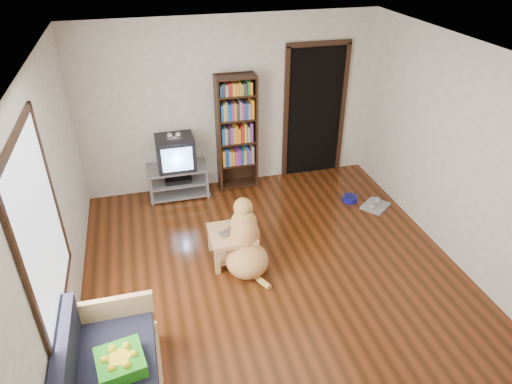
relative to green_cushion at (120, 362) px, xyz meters
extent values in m
plane|color=#5B270F|center=(1.75, 1.15, -0.48)|extent=(5.00, 5.00, 0.00)
plane|color=white|center=(1.75, 1.15, 2.12)|extent=(5.00, 5.00, 0.00)
plane|color=silver|center=(1.75, 3.65, 0.82)|extent=(4.50, 0.00, 4.50)
plane|color=silver|center=(-0.50, 1.15, 0.82)|extent=(0.00, 5.00, 5.00)
plane|color=silver|center=(4.00, 1.15, 0.82)|extent=(0.00, 5.00, 5.00)
cube|color=green|center=(0.00, 0.00, 0.00)|extent=(0.45, 0.45, 0.13)
imported|color=silver|center=(1.33, 1.67, -0.07)|extent=(0.35, 0.30, 0.02)
cylinder|color=#16148E|center=(3.34, 2.58, -0.44)|extent=(0.22, 0.22, 0.08)
cube|color=gray|center=(3.64, 2.33, -0.47)|extent=(0.51, 0.50, 0.03)
cube|color=white|center=(-0.48, 0.65, 1.02)|extent=(0.02, 1.30, 1.60)
cube|color=black|center=(-0.48, 0.65, 1.84)|extent=(0.03, 1.42, 0.06)
cube|color=black|center=(-0.48, 0.65, 0.20)|extent=(0.03, 1.42, 0.06)
cube|color=black|center=(-0.48, -0.05, 1.02)|extent=(0.03, 0.06, 1.70)
cube|color=black|center=(-0.48, 1.35, 1.02)|extent=(0.03, 0.06, 1.70)
cube|color=black|center=(3.10, 3.64, 0.57)|extent=(0.90, 0.02, 2.10)
cube|color=black|center=(2.62, 3.62, 0.57)|extent=(0.07, 0.05, 2.14)
cube|color=black|center=(3.58, 3.62, 0.57)|extent=(0.07, 0.05, 2.14)
cube|color=black|center=(3.10, 3.62, 1.65)|extent=(1.03, 0.05, 0.07)
cube|color=#99999E|center=(0.85, 3.40, 0.00)|extent=(0.90, 0.45, 0.04)
cube|color=#99999E|center=(0.85, 3.40, -0.23)|extent=(0.86, 0.42, 0.03)
cube|color=#99999E|center=(0.85, 3.40, -0.42)|extent=(0.90, 0.45, 0.04)
cylinder|color=#99999E|center=(0.43, 3.20, -0.23)|extent=(0.04, 0.04, 0.50)
cylinder|color=#99999E|center=(1.27, 3.20, -0.23)|extent=(0.04, 0.04, 0.50)
cylinder|color=#99999E|center=(0.43, 3.60, -0.23)|extent=(0.04, 0.04, 0.50)
cylinder|color=#99999E|center=(1.27, 3.60, -0.23)|extent=(0.04, 0.04, 0.50)
cube|color=black|center=(0.85, 3.40, -0.18)|extent=(0.40, 0.30, 0.07)
cube|color=black|center=(0.85, 3.40, 0.26)|extent=(0.55, 0.48, 0.48)
cube|color=black|center=(0.85, 3.60, 0.26)|extent=(0.40, 0.14, 0.36)
cube|color=#8CBFF2|center=(0.85, 3.16, 0.26)|extent=(0.44, 0.02, 0.36)
cube|color=silver|center=(0.85, 3.35, 0.51)|extent=(0.20, 0.07, 0.02)
sphere|color=silver|center=(0.79, 3.35, 0.55)|extent=(0.09, 0.09, 0.09)
sphere|color=silver|center=(0.91, 3.35, 0.55)|extent=(0.09, 0.09, 0.09)
cube|color=black|center=(1.52, 3.49, 0.42)|extent=(0.03, 0.30, 1.80)
cube|color=black|center=(2.08, 3.49, 0.42)|extent=(0.03, 0.30, 1.80)
cube|color=black|center=(1.80, 3.63, 0.42)|extent=(0.60, 0.02, 1.80)
cube|color=black|center=(1.80, 3.49, -0.45)|extent=(0.56, 0.28, 0.02)
cube|color=black|center=(1.80, 3.49, -0.08)|extent=(0.56, 0.28, 0.03)
cube|color=black|center=(1.80, 3.49, 0.29)|extent=(0.56, 0.28, 0.02)
cube|color=black|center=(1.80, 3.49, 0.66)|extent=(0.56, 0.28, 0.02)
cube|color=black|center=(1.80, 3.49, 1.03)|extent=(0.56, 0.28, 0.02)
cube|color=black|center=(1.80, 3.49, 1.29)|extent=(0.56, 0.28, 0.02)
cube|color=tan|center=(-0.08, 0.61, 0.02)|extent=(0.80, 0.06, 0.30)
cube|color=tan|center=(1.33, 1.70, -0.11)|extent=(0.55, 0.55, 0.06)
cube|color=tan|center=(1.33, 1.70, -0.38)|extent=(0.45, 0.45, 0.03)
cube|color=tan|center=(1.09, 1.46, -0.31)|extent=(0.06, 0.06, 0.34)
cube|color=tan|center=(1.56, 1.46, -0.31)|extent=(0.06, 0.06, 0.34)
cube|color=tan|center=(1.09, 1.93, -0.31)|extent=(0.06, 0.06, 0.34)
cube|color=tan|center=(1.56, 1.93, -0.31)|extent=(0.06, 0.06, 0.34)
ellipsoid|color=tan|center=(1.45, 1.42, -0.33)|extent=(0.58, 0.62, 0.38)
ellipsoid|color=#BF8149|center=(1.47, 1.62, -0.11)|extent=(0.42, 0.45, 0.51)
ellipsoid|color=gold|center=(1.48, 1.72, 0.01)|extent=(0.36, 0.33, 0.36)
ellipsoid|color=#BA8E47|center=(1.49, 1.78, 0.20)|extent=(0.27, 0.29, 0.22)
ellipsoid|color=#B37A44|center=(1.51, 1.91, 0.18)|extent=(0.12, 0.21, 0.09)
sphere|color=black|center=(1.52, 2.00, 0.18)|extent=(0.05, 0.05, 0.05)
ellipsoid|color=#B79A46|center=(1.40, 1.75, 0.19)|extent=(0.07, 0.08, 0.15)
ellipsoid|color=tan|center=(1.57, 1.73, 0.19)|extent=(0.07, 0.08, 0.15)
cylinder|color=#B78546|center=(1.42, 1.83, -0.28)|extent=(0.10, 0.13, 0.42)
cylinder|color=tan|center=(1.57, 1.81, -0.28)|extent=(0.10, 0.13, 0.42)
sphere|color=tan|center=(1.42, 1.88, -0.46)|extent=(0.11, 0.11, 0.11)
sphere|color=#B58F45|center=(1.58, 1.87, -0.46)|extent=(0.11, 0.11, 0.11)
cylinder|color=#DAAA54|center=(1.54, 1.18, -0.45)|extent=(0.21, 0.36, 0.08)
camera|label=1|loc=(0.46, -2.77, 3.21)|focal=32.00mm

